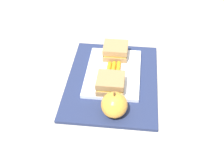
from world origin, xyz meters
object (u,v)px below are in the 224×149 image
(food_tray, at_px, (113,73))
(sandwich_half_left, at_px, (116,51))
(sandwich_half_right, at_px, (111,83))
(carrot_sticks_bundle, at_px, (113,70))
(apple, at_px, (114,105))

(food_tray, distance_m, sandwich_half_left, 0.08)
(sandwich_half_right, bearing_deg, carrot_sticks_bundle, 179.97)
(apple, bearing_deg, sandwich_half_right, -167.19)
(food_tray, bearing_deg, sandwich_half_left, 180.00)
(food_tray, xyz_separation_m, apple, (0.16, 0.02, 0.03))
(sandwich_half_right, height_order, carrot_sticks_bundle, sandwich_half_right)
(carrot_sticks_bundle, bearing_deg, apple, 6.75)
(carrot_sticks_bundle, bearing_deg, food_tray, -178.55)
(apple, bearing_deg, food_tray, -173.30)
(food_tray, distance_m, carrot_sticks_bundle, 0.01)
(food_tray, distance_m, sandwich_half_right, 0.08)
(sandwich_half_left, height_order, carrot_sticks_bundle, sandwich_half_left)
(food_tray, xyz_separation_m, sandwich_half_right, (0.08, 0.00, 0.03))
(sandwich_half_left, xyz_separation_m, sandwich_half_right, (0.16, 0.00, 0.00))
(food_tray, height_order, sandwich_half_left, sandwich_half_left)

